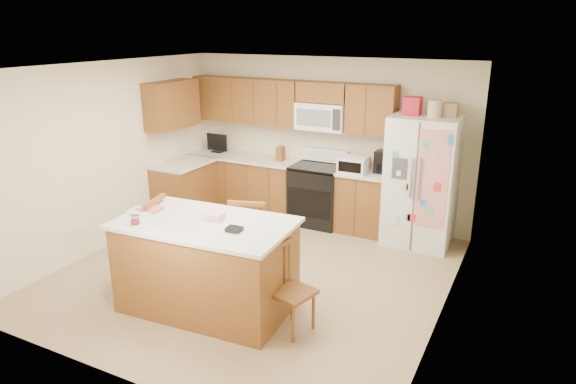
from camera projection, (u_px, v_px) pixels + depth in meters
The scene contains 9 objects.
ground at pixel (255, 273), 6.38m from camera, with size 4.50×4.50×0.00m, color #95754F.
room_shell at pixel (252, 161), 5.93m from camera, with size 4.60×4.60×2.52m.
cabinetry at pixel (257, 161), 8.04m from camera, with size 3.36×1.56×2.15m.
stove at pixel (318, 194), 7.88m from camera, with size 0.76×0.65×1.13m.
refrigerator at pixel (422, 180), 7.01m from camera, with size 0.90×0.79×2.04m.
island at pixel (207, 265), 5.46m from camera, with size 1.89×1.18×1.09m.
windsor_chair_left at pixel (146, 245), 5.94m from camera, with size 0.54×0.55×1.09m.
windsor_chair_back at pixel (251, 242), 6.06m from camera, with size 0.56×0.54×1.05m.
windsor_chair_right at pixel (291, 291), 5.07m from camera, with size 0.46×0.47×0.91m.
Camera 1 is at (2.97, -4.95, 2.93)m, focal length 32.00 mm.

